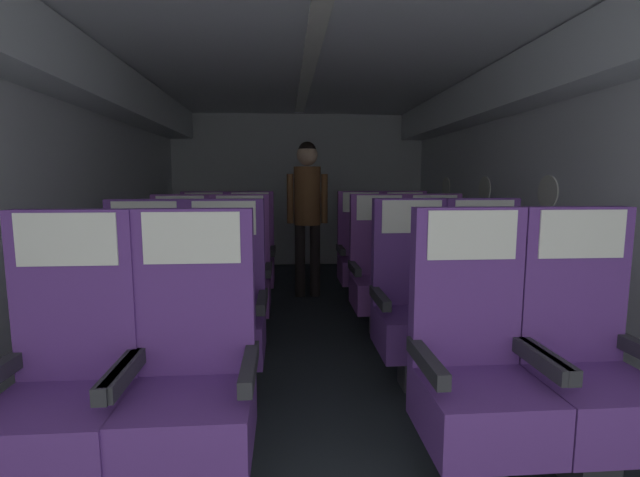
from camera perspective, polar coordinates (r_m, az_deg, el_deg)
The scene contains 19 objects.
ground at distance 3.53m, azimuth -0.85°, elevation -13.32°, with size 3.89×6.95×0.02m, color #23282D.
fuselage_shell at distance 3.60m, azimuth -1.18°, elevation 13.47°, with size 3.77×6.60×2.24m.
seat_a_left_window at distance 1.98m, azimuth -29.64°, elevation -16.24°, with size 0.49×0.46×1.13m.
seat_a_left_aisle at distance 1.85m, azimuth -15.94°, elevation -17.22°, with size 0.49×0.46×1.13m.
seat_a_right_aisle at distance 2.19m, azimuth 30.79°, elevation -14.07°, with size 0.49×0.46×1.13m.
seat_a_right_window at distance 1.97m, azimuth 19.17°, elevation -15.81°, with size 0.49×0.46×1.13m.
seat_b_left_window at distance 2.79m, azimuth -21.43°, elevation -8.96°, with size 0.49×0.46×1.13m.
seat_b_left_aisle at distance 2.69m, azimuth -12.03°, elevation -9.19°, with size 0.49×0.46×1.13m.
seat_b_right_aisle at distance 2.93m, azimuth 20.42°, elevation -8.14°, with size 0.49×0.46×1.13m.
seat_b_right_window at distance 2.80m, azimuth 11.82°, elevation -8.57°, with size 0.49×0.46×1.13m.
seat_c_left_window at distance 3.66m, azimuth -17.34°, elevation -4.96°, with size 0.49×0.46×1.13m.
seat_c_left_aisle at distance 3.58m, azimuth -10.10°, elevation -5.00°, with size 0.49×0.46×1.13m.
seat_c_right_aisle at distance 3.77m, azimuth 14.57°, elevation -4.48°, with size 0.49×0.46×1.13m.
seat_c_right_window at distance 3.64m, azimuth 7.70°, elevation -4.74°, with size 0.49×0.46×1.13m.
seat_d_left_window at distance 4.55m, azimuth -14.52°, elevation -2.46°, with size 0.49×0.46×1.13m.
seat_d_left_aisle at distance 4.49m, azimuth -8.83°, elevation -2.46°, with size 0.49×0.46×1.13m.
seat_d_right_aisle at distance 4.64m, azimuth 10.87°, elevation -2.17°, with size 0.49×0.46×1.13m.
seat_d_right_window at distance 4.54m, azimuth 5.32°, elevation -2.27°, with size 0.49×0.46×1.13m.
flight_attendant at distance 4.73m, azimuth -1.62°, elevation 4.67°, with size 0.43×0.28×1.64m.
Camera 1 is at (-0.21, -0.02, 1.24)m, focal length 25.13 mm.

